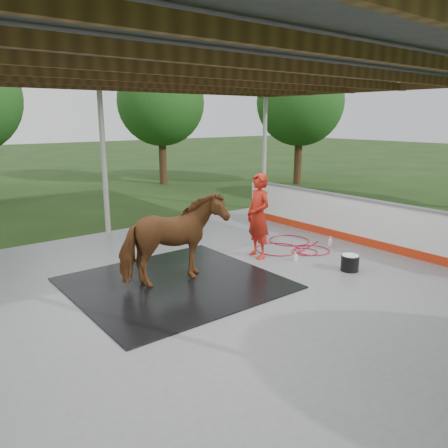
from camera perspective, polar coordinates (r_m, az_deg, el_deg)
ground at (r=8.28m, az=-1.51°, el=-8.40°), size 100.00×100.00×0.00m
concrete_slab at (r=8.27m, az=-1.51°, el=-8.24°), size 12.00×10.00×0.05m
pavilion_structure at (r=7.71m, az=-1.70°, el=20.03°), size 12.60×10.60×4.05m
dasher_board at (r=11.33m, az=17.48°, el=0.22°), size 0.16×8.00×1.15m
tree_belt at (r=8.60m, az=-3.76°, el=18.17°), size 28.00×28.00×5.80m
rubber_mat at (r=8.42m, az=-6.44°, el=-7.65°), size 3.66×3.43×0.03m
horse at (r=8.14m, az=-6.60°, el=-2.06°), size 2.04×1.05×1.68m
handler at (r=9.70m, az=4.52°, el=1.07°), size 0.53×0.74×1.89m
wash_bucket at (r=9.35m, az=16.12°, el=-4.86°), size 0.36×0.36×0.34m
soap_bottle_a at (r=10.89m, az=13.69°, el=-2.27°), size 0.14×0.14×0.27m
soap_bottle_b at (r=9.75m, az=9.33°, el=-4.17°), size 0.12×0.12×0.20m
hose_coil at (r=10.74m, az=8.87°, el=-2.95°), size 1.81×1.85×0.02m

